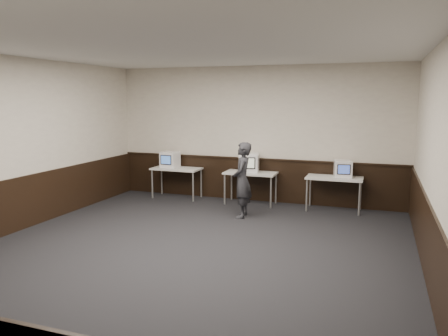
# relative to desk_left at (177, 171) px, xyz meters

# --- Properties ---
(floor) EXTENTS (8.00, 8.00, 0.00)m
(floor) POSITION_rel_desk_left_xyz_m (1.90, -3.60, -0.68)
(floor) COLOR black
(floor) RESTS_ON ground
(ceiling) EXTENTS (8.00, 8.00, 0.00)m
(ceiling) POSITION_rel_desk_left_xyz_m (1.90, -3.60, 2.52)
(ceiling) COLOR white
(ceiling) RESTS_ON back_wall
(back_wall) EXTENTS (7.00, 0.00, 7.00)m
(back_wall) POSITION_rel_desk_left_xyz_m (1.90, 0.40, 0.92)
(back_wall) COLOR beige
(back_wall) RESTS_ON ground
(left_wall) EXTENTS (0.00, 8.00, 8.00)m
(left_wall) POSITION_rel_desk_left_xyz_m (-1.60, -3.60, 0.92)
(left_wall) COLOR beige
(left_wall) RESTS_ON ground
(right_wall) EXTENTS (0.00, 8.00, 8.00)m
(right_wall) POSITION_rel_desk_left_xyz_m (5.40, -3.60, 0.92)
(right_wall) COLOR beige
(right_wall) RESTS_ON ground
(wainscot_back) EXTENTS (6.98, 0.04, 1.00)m
(wainscot_back) POSITION_rel_desk_left_xyz_m (1.90, 0.38, -0.18)
(wainscot_back) COLOR black
(wainscot_back) RESTS_ON back_wall
(wainscot_left) EXTENTS (0.04, 7.98, 1.00)m
(wainscot_left) POSITION_rel_desk_left_xyz_m (-1.58, -3.60, -0.18)
(wainscot_left) COLOR black
(wainscot_left) RESTS_ON left_wall
(wainscot_right) EXTENTS (0.04, 7.98, 1.00)m
(wainscot_right) POSITION_rel_desk_left_xyz_m (5.38, -3.60, -0.18)
(wainscot_right) COLOR black
(wainscot_right) RESTS_ON right_wall
(wainscot_rail) EXTENTS (6.98, 0.06, 0.04)m
(wainscot_rail) POSITION_rel_desk_left_xyz_m (1.90, 0.36, 0.34)
(wainscot_rail) COLOR black
(wainscot_rail) RESTS_ON wainscot_back
(desk_left) EXTENTS (1.20, 0.60, 0.75)m
(desk_left) POSITION_rel_desk_left_xyz_m (0.00, 0.00, 0.00)
(desk_left) COLOR silver
(desk_left) RESTS_ON ground
(desk_center) EXTENTS (1.20, 0.60, 0.75)m
(desk_center) POSITION_rel_desk_left_xyz_m (1.90, 0.00, 0.00)
(desk_center) COLOR silver
(desk_center) RESTS_ON ground
(desk_right) EXTENTS (1.20, 0.60, 0.75)m
(desk_right) POSITION_rel_desk_left_xyz_m (3.80, 0.00, 0.00)
(desk_right) COLOR silver
(desk_right) RESTS_ON ground
(emac_left) EXTENTS (0.40, 0.43, 0.39)m
(emac_left) POSITION_rel_desk_left_xyz_m (-0.18, 0.02, 0.27)
(emac_left) COLOR white
(emac_left) RESTS_ON desk_left
(emac_center) EXTENTS (0.52, 0.54, 0.44)m
(emac_center) POSITION_rel_desk_left_xyz_m (1.86, 0.02, 0.29)
(emac_center) COLOR white
(emac_center) RESTS_ON desk_center
(emac_right) EXTENTS (0.43, 0.44, 0.37)m
(emac_right) POSITION_rel_desk_left_xyz_m (3.97, 0.04, 0.25)
(emac_right) COLOR white
(emac_right) RESTS_ON desk_right
(person) EXTENTS (0.45, 0.62, 1.56)m
(person) POSITION_rel_desk_left_xyz_m (2.07, -1.17, 0.10)
(person) COLOR #27272C
(person) RESTS_ON ground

